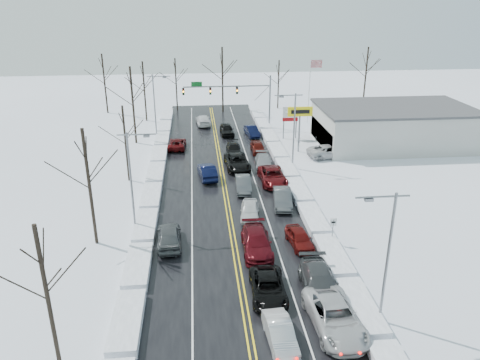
{
  "coord_description": "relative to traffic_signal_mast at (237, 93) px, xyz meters",
  "views": [
    {
      "loc": [
        -2.81,
        -41.53,
        19.78
      ],
      "look_at": [
        1.29,
        0.73,
        2.5
      ],
      "focal_mm": 35.0,
      "sensor_mm": 36.0,
      "label": 1
    }
  ],
  "objects": [
    {
      "name": "tree_far_e",
      "position": [
        24.55,
        13.01,
        1.86
      ],
      "size": [
        4.2,
        4.2,
        10.5
      ],
      "color": "#2D231C",
      "rests_on": "ground"
    },
    {
      "name": "parked_car_2",
      "position": [
        11.47,
        -6.31,
        -5.48
      ],
      "size": [
        1.98,
        4.58,
        1.54
      ],
      "primitive_type": "imported",
      "rotation": [
        0.0,
        0.0,
        3.1
      ],
      "color": "black",
      "rests_on": "ground"
    },
    {
      "name": "tree_far_a",
      "position": [
        -21.45,
        12.01,
        1.51
      ],
      "size": [
        4.0,
        4.0,
        10.0
      ],
      "color": "#2D231C",
      "rests_on": "ground"
    },
    {
      "name": "parked_car_1",
      "position": [
        13.51,
        -12.12,
        -5.48
      ],
      "size": [
        2.45,
        5.3,
        1.5
      ],
      "primitive_type": "imported",
      "rotation": [
        0.0,
        0.0,
        0.07
      ],
      "color": "#490910",
      "rests_on": "ground"
    },
    {
      "name": "tree_far_c",
      "position": [
        -1.45,
        11.01,
        2.21
      ],
      "size": [
        4.4,
        4.4,
        11.0
      ],
      "color": "#2D231C",
      "rests_on": "ground"
    },
    {
      "name": "parked_car_0",
      "position": [
        10.6,
        -14.55,
        -5.48
      ],
      "size": [
        6.13,
        3.42,
        1.62
      ],
      "primitive_type": "imported",
      "rotation": [
        0.0,
        0.0,
        1.7
      ],
      "color": "silver",
      "rests_on": "ground"
    },
    {
      "name": "oncoming_car_3",
      "position": [
        -8.82,
        -34.93,
        -5.48
      ],
      "size": [
        2.23,
        5.02,
        1.68
      ],
      "primitive_type": "imported",
      "rotation": [
        0.0,
        0.0,
        3.19
      ],
      "color": "#434649",
      "rests_on": "ground"
    },
    {
      "name": "tree_left_a",
      "position": [
        -14.45,
        -47.99,
        0.81
      ],
      "size": [
        3.6,
        3.6,
        9.0
      ],
      "color": "#2D231C",
      "rests_on": "ground"
    },
    {
      "name": "queued_car_1",
      "position": [
        -1.69,
        -47.42,
        -5.48
      ],
      "size": [
        1.77,
        4.32,
        1.39
      ],
      "primitive_type": "imported",
      "rotation": [
        0.0,
        0.0,
        0.07
      ],
      "color": "silver",
      "rests_on": "ground"
    },
    {
      "name": "queued_car_5",
      "position": [
        -1.5,
        -24.1,
        -5.48
      ],
      "size": [
        1.72,
        4.53,
        1.48
      ],
      "primitive_type": "imported",
      "rotation": [
        0.0,
        0.0,
        -0.04
      ],
      "color": "#46494C",
      "rests_on": "ground"
    },
    {
      "name": "queued_car_8",
      "position": [
        -1.77,
        -3.27,
        -5.48
      ],
      "size": [
        2.09,
        4.73,
        1.58
      ],
      "primitive_type": "imported",
      "rotation": [
        0.0,
        0.0,
        0.05
      ],
      "color": "black",
      "rests_on": "ground"
    },
    {
      "name": "queued_car_15",
      "position": [
        1.63,
        -17.35,
        -5.48
      ],
      "size": [
        2.38,
        4.97,
        1.4
      ],
      "primitive_type": "imported",
      "rotation": [
        0.0,
        0.0,
        -0.09
      ],
      "color": "#929599",
      "rests_on": "ground"
    },
    {
      "name": "queued_car_14",
      "position": [
        1.93,
        -22.31,
        -5.48
      ],
      "size": [
        2.8,
        5.86,
        1.61
      ],
      "primitive_type": "imported",
      "rotation": [
        0.0,
        0.0,
        0.02
      ],
      "color": "#4E0A0D",
      "rests_on": "ground"
    },
    {
      "name": "tree_far_b",
      "position": [
        -9.45,
        13.01,
        0.81
      ],
      "size": [
        3.6,
        3.6,
        9.0
      ],
      "color": "#2D231C",
      "rests_on": "ground"
    },
    {
      "name": "tree_left_e",
      "position": [
        -14.25,
        6.01,
        1.16
      ],
      "size": [
        3.8,
        3.8,
        9.5
      ],
      "color": "#2D231C",
      "rests_on": "ground"
    },
    {
      "name": "queued_car_11",
      "position": [
        1.93,
        -42.72,
        -5.48
      ],
      "size": [
        2.64,
        5.95,
        1.7
      ],
      "primitive_type": "imported",
      "rotation": [
        0.0,
        0.0,
        -0.05
      ],
      "color": "#3A3D3F",
      "rests_on": "ground"
    },
    {
      "name": "queued_car_16",
      "position": [
        1.69,
        -11.87,
        -5.48
      ],
      "size": [
        1.73,
        4.26,
        1.45
      ],
      "primitive_type": "imported",
      "rotation": [
        0.0,
        0.0,
        0.01
      ],
      "color": "#470D09",
      "rests_on": "ground"
    },
    {
      "name": "streetlight_ne",
      "position": [
        4.85,
        -17.99,
        -0.17
      ],
      "size": [
        3.2,
        0.25,
        9.0
      ],
      "color": "slate",
      "rests_on": "ground"
    },
    {
      "name": "queued_car_2",
      "position": [
        -1.7,
        -42.74,
        -5.48
      ],
      "size": [
        2.57,
        5.23,
        1.43
      ],
      "primitive_type": "imported",
      "rotation": [
        0.0,
        0.0,
        -0.04
      ],
      "color": "black",
      "rests_on": "ground"
    },
    {
      "name": "queued_car_7",
      "position": [
        -1.5,
        -12.03,
        -5.48
      ],
      "size": [
        1.95,
        4.6,
        1.32
      ],
      "primitive_type": "imported",
      "rotation": [
        0.0,
        0.0,
        -0.02
      ],
      "color": "black",
      "rests_on": "ground"
    },
    {
      "name": "queued_car_17",
      "position": [
        1.83,
        -4.24,
        -5.48
      ],
      "size": [
        2.08,
        4.56,
        1.45
      ],
      "primitive_type": "imported",
      "rotation": [
        0.0,
        0.0,
        0.13
      ],
      "color": "black",
      "rests_on": "ground"
    },
    {
      "name": "flagpole",
      "position": [
        11.72,
        2.01,
        0.45
      ],
      "size": [
        1.87,
        1.2,
        10.0
      ],
      "color": "silver",
      "rests_on": "ground"
    },
    {
      "name": "snow_bank_right",
      "position": [
        4.15,
        -25.99,
        -5.48
      ],
      "size": [
        1.85,
        72.0,
        0.68
      ],
      "primitive_type": "cube",
      "color": "white",
      "rests_on": "ground"
    },
    {
      "name": "dealership_building",
      "position": [
        20.53,
        -9.99,
        -2.82
      ],
      "size": [
        20.4,
        12.4,
        5.3
      ],
      "color": "#BBBBB6",
      "rests_on": "ground"
    },
    {
      "name": "queued_car_4",
      "position": [
        -1.54,
        -30.43,
        -5.48
      ],
      "size": [
        2.26,
        4.44,
        1.45
      ],
      "primitive_type": "imported",
      "rotation": [
        0.0,
        0.0,
        -0.13
      ],
      "color": "silver",
      "rests_on": "ground"
    },
    {
      "name": "road_surface",
      "position": [
        -3.45,
        -25.99,
        -5.47
      ],
      "size": [
        14.0,
        84.0,
        0.01
      ],
      "primitive_type": "cube",
      "color": "black",
      "rests_on": "ground"
    },
    {
      "name": "queued_car_12",
      "position": [
        1.96,
        -36.07,
        -5.48
      ],
      "size": [
        2.11,
        4.27,
        1.4
      ],
      "primitive_type": "imported",
      "rotation": [
        0.0,
        0.0,
        0.11
      ],
      "color": "#530C0B",
      "rests_on": "ground"
    },
    {
      "name": "oncoming_car_0",
      "position": [
        -5.19,
        -20.16,
        -5.48
      ],
      "size": [
        2.31,
        5.04,
        1.6
      ],
      "primitive_type": "imported",
      "rotation": [
        0.0,
        0.0,
        3.27
      ],
      "color": "black",
      "rests_on": "ground"
    },
    {
      "name": "queued_car_13",
      "position": [
        1.96,
        -28.22,
        -5.48
      ],
      "size": [
        2.19,
        4.97,
        1.59
      ],
      "primitive_type": "imported",
      "rotation": [
        0.0,
        0.0,
        -0.11
      ],
      "color": "#474A4C",
      "rests_on": "ground"
    },
    {
      "name": "tires_plus_sign",
      "position": [
        7.05,
        -12.0,
        -0.49
      ],
      "size": [
        3.2,
        0.34,
        6.0
      ],
      "color": "slate",
      "rests_on": "ground"
    },
    {
      "name": "queued_car_3",
      "position": [
        -1.71,
        -36.64,
        -5.48
      ],
      "size": [
        2.4,
        5.72,
        1.65
      ],
      "primitive_type": "imported",
      "rotation": [
        0.0,
        0.0,
        -0.02
      ],
      "color": "#4B0A10",
      "rests_on": "ground"
    },
    {
      "name": "tree_left_d",
      "position": [
        -14.65,
        -5.99,
        1.86
      ],
      "size": [
        4.2,
        4.2,
        10.5
      ],
      "color": "#2D231C",
      "rests_on": "ground"
    },
    {
      "name": "oncoming_car_1",
      "position": [
        -8.88,
        -9.01,
        -5.48
      ],
      "size": [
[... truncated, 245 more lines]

